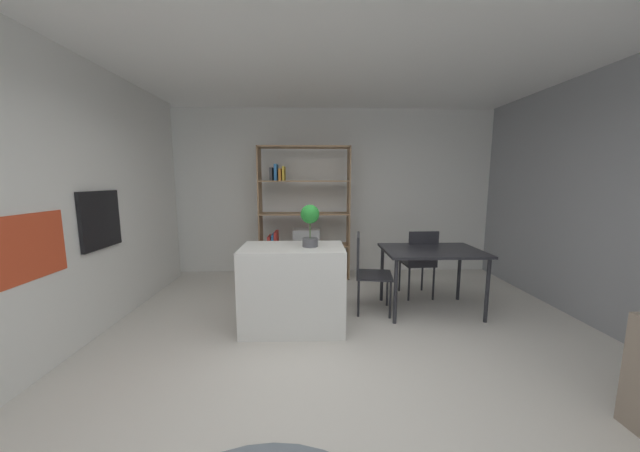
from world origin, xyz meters
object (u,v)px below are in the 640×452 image
Objects in this scene: dining_table at (432,256)px; kitchen_island at (293,287)px; built_in_oven at (100,219)px; dining_chair_island_side at (366,266)px; dining_chair_far at (420,258)px; potted_plant_on_island at (310,221)px; open_bookshelf at (300,220)px.

kitchen_island is at bearing -166.15° from dining_table.
built_in_oven is 2.18m from kitchen_island.
dining_chair_island_side reaches higher than kitchen_island.
dining_chair_island_side is 0.92m from dining_chair_far.
built_in_oven is at bearing -174.02° from dining_table.
kitchen_island is 2.45× the size of potted_plant_on_island.
dining_table is at bearing -40.81° from open_bookshelf.
open_bookshelf is (0.02, 1.86, 0.52)m from kitchen_island.
dining_chair_far reaches higher than dining_table.
open_bookshelf is 1.84× the size of dining_table.
kitchen_island is 0.94× the size of dining_table.
kitchen_island is at bearing 23.18° from dining_chair_far.
built_in_oven is 0.55× the size of kitchen_island.
built_in_oven is 3.78m from dining_table.
dining_table is 0.82m from dining_chair_island_side.
dining_chair_far is (0.01, 0.43, -0.14)m from dining_table.
dining_chair_far is at bearing 29.61° from potted_plant_on_island.
dining_table is at bearing -82.80° from dining_chair_island_side.
built_in_oven is at bearing 179.16° from potted_plant_on_island.
built_in_oven is 3.88m from dining_chair_far.
dining_chair_island_side is (2.92, 0.41, -0.65)m from built_in_oven.
open_bookshelf reaches higher than dining_chair_far.
potted_plant_on_island is 1.85m from dining_chair_far.
dining_chair_far reaches higher than kitchen_island.
kitchen_island is 1.93m from open_bookshelf.
dining_chair_far is at bearing -31.06° from open_bookshelf.
open_bookshelf reaches higher than built_in_oven.
open_bookshelf is at bearing 95.22° from potted_plant_on_island.
potted_plant_on_island reaches higher than dining_chair_island_side.
potted_plant_on_island is 1.89m from open_bookshelf.
dining_chair_island_side is at bearing 32.53° from potted_plant_on_island.
dining_table is (1.69, 0.42, 0.25)m from kitchen_island.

